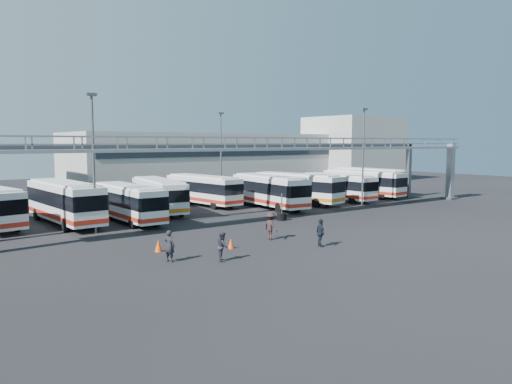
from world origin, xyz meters
TOP-DOWN VIEW (x-y plane):
  - ground at (0.00, 0.00)m, footprint 140.00×140.00m
  - gantry at (0.00, 5.87)m, footprint 51.40×5.15m
  - warehouse at (12.00, 38.00)m, footprint 42.00×14.00m
  - building_right at (38.00, 32.00)m, footprint 14.00×12.00m
  - light_pole_left at (-16.00, 8.00)m, footprint 0.70×0.35m
  - light_pole_mid at (12.00, 7.00)m, footprint 0.70×0.35m
  - light_pole_back at (4.00, 22.00)m, footprint 0.70×0.35m
  - bus_1 at (-16.61, 13.52)m, footprint 3.18×11.59m
  - bus_2 at (-12.03, 11.49)m, footprint 2.42×10.32m
  - bus_3 at (-7.48, 15.14)m, footprint 4.08×10.81m
  - bus_4 at (-1.30, 17.32)m, footprint 3.38×10.67m
  - bus_5 at (3.03, 11.47)m, footprint 3.68×11.20m
  - bus_6 at (7.60, 12.51)m, footprint 4.55×11.17m
  - bus_7 at (13.43, 12.00)m, footprint 2.47×10.01m
  - bus_8 at (18.74, 12.76)m, footprint 3.47×10.86m
  - bus_9 at (22.68, 15.07)m, footprint 2.52×10.78m
  - pedestrian_a at (-15.68, -3.24)m, footprint 0.66×0.77m
  - pedestrian_b at (-13.18, -4.84)m, footprint 0.94×1.00m
  - pedestrian_c at (-7.18, -1.64)m, footprint 0.71×1.23m
  - pedestrian_d at (-6.07, -5.36)m, footprint 0.78×1.15m
  - cone_left at (-10.97, -2.36)m, footprint 0.53×0.53m
  - cone_right at (-15.05, -0.47)m, footprint 0.53×0.53m
  - tire_stack at (-1.10, 4.50)m, footprint 0.82×0.82m

SIDE VIEW (x-z plane):
  - ground at x=0.00m, z-range 0.00..0.00m
  - cone_left at x=-10.97m, z-range 0.00..0.66m
  - cone_right at x=-15.05m, z-range 0.00..0.75m
  - tire_stack at x=-1.10m, z-range -0.77..1.56m
  - pedestrian_b at x=-13.18m, z-range 0.00..1.64m
  - pedestrian_a at x=-15.68m, z-range 0.00..1.80m
  - pedestrian_d at x=-6.07m, z-range 0.00..1.81m
  - pedestrian_c at x=-7.18m, z-range 0.00..1.90m
  - bus_7 at x=13.43m, z-range 0.16..3.19m
  - bus_2 at x=-12.03m, z-range 0.17..3.30m
  - bus_4 at x=-1.30m, z-range 0.17..3.36m
  - bus_3 at x=-7.48m, z-range 0.17..3.38m
  - bus_8 at x=18.74m, z-range 0.17..3.41m
  - bus_9 at x=22.68m, z-range 0.17..3.45m
  - bus_6 at x=7.60m, z-range 0.18..3.48m
  - bus_5 at x=3.03m, z-range 0.18..3.52m
  - bus_1 at x=-16.61m, z-range 0.19..3.68m
  - warehouse at x=12.00m, z-range 0.00..8.00m
  - building_right at x=38.00m, z-range 0.00..11.00m
  - gantry at x=0.00m, z-range 1.96..9.06m
  - light_pole_left at x=-16.00m, z-range 0.62..10.83m
  - light_pole_mid at x=12.00m, z-range 0.62..10.83m
  - light_pole_back at x=4.00m, z-range 0.62..10.83m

